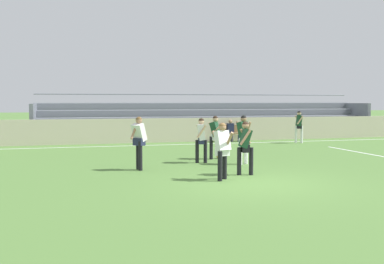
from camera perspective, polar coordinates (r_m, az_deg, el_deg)
The scene contains 15 objects.
ground_plane at distance 12.16m, azimuth 7.81°, elevation -6.54°, with size 160.00×160.00×0.00m, color #517A38.
field_line_sideline at distance 22.42m, azimuth -2.90°, elevation -1.65°, with size 44.00×0.12×0.01m, color white.
field_line_penalty_mark at distance 20.59m, azimuth 20.53°, elevation -2.41°, with size 0.12×4.40×0.01m, color white.
sideline_wall at distance 23.75m, azimuth -3.62°, elevation 0.22°, with size 48.00×0.16×1.29m, color beige.
bleacher_stand at distance 26.84m, azimuth 2.41°, elevation 1.73°, with size 20.56×2.99×2.66m.
bench_centre_sideline at distance 24.29m, azimuth 4.92°, elevation 0.06°, with size 1.80×0.40×0.90m.
spectator_seated at distance 24.17m, azimuth 5.02°, elevation 0.41°, with size 0.36×0.42×1.21m.
player_white_trailing_run at distance 15.78m, azimuth 1.21°, elevation -0.58°, with size 0.45×0.55×1.61m.
player_dark_on_ball at distance 16.85m, azimuth 3.03°, elevation -0.19°, with size 0.53×0.74×1.66m.
player_dark_overlapping at distance 15.50m, azimuth 6.67°, elevation -0.40°, with size 0.50×0.60×1.73m.
player_dark_challenging at distance 13.29m, azimuth 6.91°, elevation -1.46°, with size 0.52×0.54×1.62m.
player_dark_pressing_high at distance 23.87m, azimuth 13.68°, elevation 1.02°, with size 0.44×0.56×1.70m.
player_white_dropping_back at distance 12.37m, azimuth 3.95°, elevation -1.86°, with size 0.46×0.68×1.62m.
player_white_deep_cover at distance 14.23m, azimuth -6.87°, elevation -0.79°, with size 0.63×0.54×1.73m.
soccer_ball at distance 17.06m, azimuth 3.54°, elevation -3.09°, with size 0.22×0.22×0.22m, color orange.
Camera 1 is at (-4.63, -11.02, 2.22)m, focal length 41.21 mm.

